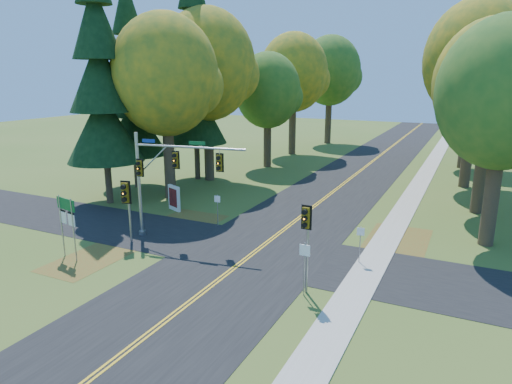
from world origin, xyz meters
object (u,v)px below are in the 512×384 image
at_px(east_signal_pole, 306,227).
at_px(route_sign_cluster, 67,215).
at_px(info_kiosk, 174,198).
at_px(traffic_mast, 164,172).

bearing_deg(east_signal_pole, route_sign_cluster, -170.17).
bearing_deg(east_signal_pole, info_kiosk, 150.39).
relative_size(east_signal_pole, info_kiosk, 2.26).
bearing_deg(route_sign_cluster, info_kiosk, 103.47).
xyz_separation_m(traffic_mast, east_signal_pole, (9.99, -3.24, -0.90)).
xyz_separation_m(east_signal_pole, route_sign_cluster, (-12.69, -1.59, -0.75)).
relative_size(traffic_mast, route_sign_cluster, 2.02).
xyz_separation_m(traffic_mast, route_sign_cluster, (-2.70, -4.84, -1.65)).
distance_m(traffic_mast, east_signal_pole, 10.54).
height_order(traffic_mast, east_signal_pole, traffic_mast).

